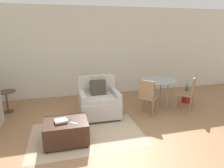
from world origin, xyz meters
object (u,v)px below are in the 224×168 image
at_px(tv_remote_secondary, 74,123).
at_px(dining_table, 158,83).
at_px(ottoman, 66,131).
at_px(potted_plant_small, 186,96).
at_px(dining_chair_near_left, 147,95).
at_px(tv_remote_primary, 68,120).
at_px(book_stack, 61,121).
at_px(side_table, 6,97).
at_px(dining_chair_near_right, 189,91).
at_px(armchair, 99,102).

relative_size(tv_remote_secondary, dining_table, 0.13).
distance_m(tv_remote_secondary, dining_table, 2.87).
relative_size(ottoman, potted_plant_small, 1.08).
height_order(ottoman, potted_plant_small, potted_plant_small).
height_order(dining_chair_near_left, potted_plant_small, dining_chair_near_left).
xyz_separation_m(tv_remote_primary, dining_chair_near_left, (1.95, 0.77, 0.08)).
distance_m(ottoman, tv_remote_primary, 0.21).
xyz_separation_m(book_stack, side_table, (-1.33, 1.89, -0.07)).
distance_m(tv_remote_secondary, dining_chair_near_left, 2.07).
distance_m(side_table, dining_table, 4.02).
bearing_deg(dining_chair_near_left, tv_remote_secondary, -153.18).
bearing_deg(dining_chair_near_right, ottoman, -165.80).
bearing_deg(potted_plant_small, book_stack, -159.12).
distance_m(armchair, potted_plant_small, 2.68).
bearing_deg(book_stack, dining_chair_near_left, 21.85).
distance_m(armchair, dining_table, 1.81).
bearing_deg(tv_remote_primary, potted_plant_small, 20.61).
bearing_deg(tv_remote_secondary, dining_chair_near_left, 26.82).
bearing_deg(book_stack, tv_remote_primary, 27.97).
relative_size(armchair, book_stack, 3.96).
xyz_separation_m(dining_chair_near_right, potted_plant_small, (0.32, 0.53, -0.34)).
bearing_deg(potted_plant_small, dining_chair_near_left, -160.49).
xyz_separation_m(armchair, side_table, (-2.23, 0.84, 0.02)).
bearing_deg(dining_chair_near_left, tv_remote_primary, -158.55).
bearing_deg(tv_remote_primary, side_table, 128.52).
distance_m(ottoman, dining_chair_near_left, 2.17).
bearing_deg(tv_remote_primary, armchair, 51.80).
bearing_deg(tv_remote_primary, dining_chair_near_right, 13.80).
bearing_deg(book_stack, potted_plant_small, 20.88).
bearing_deg(potted_plant_small, tv_remote_primary, -159.39).
distance_m(ottoman, potted_plant_small, 3.72).
bearing_deg(side_table, dining_chair_near_right, -13.09).
relative_size(ottoman, tv_remote_primary, 5.86).
height_order(ottoman, dining_chair_near_left, dining_chair_near_left).
relative_size(tv_remote_primary, dining_chair_near_left, 0.15).
relative_size(dining_table, potted_plant_small, 1.36).
distance_m(tv_remote_primary, dining_table, 2.87).
bearing_deg(ottoman, armchair, 51.13).
height_order(armchair, potted_plant_small, armchair).
bearing_deg(dining_table, tv_remote_secondary, -148.03).
xyz_separation_m(dining_chair_near_left, potted_plant_small, (1.49, 0.53, -0.34)).
height_order(armchair, dining_chair_near_left, armchair).
distance_m(dining_chair_near_right, potted_plant_small, 0.71).
height_order(armchair, tv_remote_secondary, armchair).
relative_size(armchair, dining_chair_near_left, 1.06).
bearing_deg(ottoman, tv_remote_secondary, -43.02).
bearing_deg(potted_plant_small, ottoman, -159.14).
bearing_deg(armchair, side_table, 159.45).
bearing_deg(tv_remote_secondary, potted_plant_small, 23.66).
distance_m(armchair, ottoman, 1.32).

